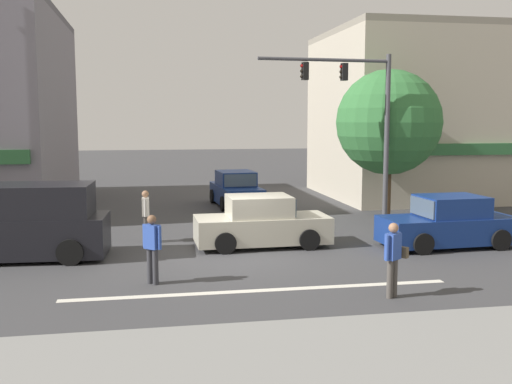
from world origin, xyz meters
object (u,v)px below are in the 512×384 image
(traffic_light_mast, at_px, (362,112))
(sedan_waiting_far, at_px, (236,191))
(sedan_crossing_leftbound, at_px, (448,224))
(street_tree, at_px, (389,122))
(pedestrian_far_side, at_px, (152,245))
(sedan_crossing_rightbound, at_px, (261,224))
(pedestrian_foreground_with_bag, at_px, (393,255))
(van_approaching_near, at_px, (26,224))
(utility_pole_far_right, at_px, (379,112))
(pedestrian_mid_crossing, at_px, (146,213))

(traffic_light_mast, distance_m, sedan_waiting_far, 7.84)
(traffic_light_mast, height_order, sedan_crossing_leftbound, traffic_light_mast)
(street_tree, distance_m, sedan_crossing_leftbound, 6.48)
(sedan_waiting_far, height_order, pedestrian_far_side, pedestrian_far_side)
(sedan_crossing_rightbound, relative_size, pedestrian_foreground_with_bag, 2.47)
(van_approaching_near, bearing_deg, pedestrian_foreground_with_bag, -31.40)
(sedan_crossing_leftbound, xyz_separation_m, pedestrian_foreground_with_bag, (-3.79, -4.65, 0.24))
(utility_pole_far_right, xyz_separation_m, traffic_light_mast, (-3.12, -6.17, -0.05))
(utility_pole_far_right, bearing_deg, sedan_crossing_leftbound, -99.36)
(traffic_light_mast, relative_size, sedan_crossing_leftbound, 1.48)
(traffic_light_mast, relative_size, pedestrian_foreground_with_bag, 3.71)
(sedan_crossing_leftbound, height_order, pedestrian_mid_crossing, pedestrian_mid_crossing)
(pedestrian_mid_crossing, bearing_deg, traffic_light_mast, 9.96)
(utility_pole_far_right, distance_m, sedan_crossing_leftbound, 10.56)
(sedan_waiting_far, distance_m, pedestrian_foreground_with_bag, 14.39)
(utility_pole_far_right, distance_m, traffic_light_mast, 6.91)
(sedan_crossing_leftbound, xyz_separation_m, pedestrian_far_side, (-9.00, -2.62, 0.24))
(van_approaching_near, relative_size, sedan_crossing_leftbound, 1.13)
(sedan_crossing_rightbound, relative_size, sedan_crossing_leftbound, 0.99)
(sedan_waiting_far, bearing_deg, pedestrian_mid_crossing, -118.51)
(utility_pole_far_right, relative_size, pedestrian_far_side, 4.89)
(van_approaching_near, height_order, sedan_crossing_leftbound, van_approaching_near)
(sedan_crossing_rightbound, height_order, sedan_crossing_leftbound, same)
(traffic_light_mast, bearing_deg, van_approaching_near, -164.51)
(sedan_waiting_far, relative_size, van_approaching_near, 0.89)
(pedestrian_far_side, bearing_deg, street_tree, 41.61)
(sedan_waiting_far, distance_m, sedan_crossing_rightbound, 8.59)
(sedan_waiting_far, distance_m, pedestrian_far_side, 12.89)
(pedestrian_foreground_with_bag, xyz_separation_m, pedestrian_far_side, (-5.21, 2.03, -0.00))
(utility_pole_far_right, relative_size, sedan_waiting_far, 1.94)
(pedestrian_foreground_with_bag, relative_size, pedestrian_far_side, 1.00)
(sedan_waiting_far, relative_size, sedan_crossing_rightbound, 1.02)
(van_approaching_near, xyz_separation_m, sedan_crossing_leftbound, (12.44, -0.62, -0.29))
(pedestrian_mid_crossing, bearing_deg, utility_pole_far_right, 34.89)
(pedestrian_foreground_with_bag, bearing_deg, street_tree, 68.09)
(traffic_light_mast, bearing_deg, utility_pole_far_right, 63.15)
(utility_pole_far_right, relative_size, sedan_crossing_leftbound, 1.95)
(street_tree, height_order, utility_pole_far_right, utility_pole_far_right)
(street_tree, relative_size, van_approaching_near, 1.25)
(traffic_light_mast, height_order, pedestrian_far_side, traffic_light_mast)
(sedan_waiting_far, bearing_deg, street_tree, -35.80)
(pedestrian_foreground_with_bag, bearing_deg, utility_pole_far_right, 69.51)
(sedan_waiting_far, bearing_deg, sedan_crossing_rightbound, -93.27)
(pedestrian_foreground_with_bag, relative_size, pedestrian_mid_crossing, 1.00)
(van_approaching_near, height_order, pedestrian_foreground_with_bag, van_approaching_near)
(street_tree, bearing_deg, pedestrian_mid_crossing, -160.44)
(sedan_crossing_rightbound, bearing_deg, pedestrian_mid_crossing, 160.90)
(utility_pole_far_right, bearing_deg, sedan_crossing_rightbound, -129.76)
(traffic_light_mast, height_order, sedan_crossing_rightbound, traffic_light_mast)
(van_approaching_near, distance_m, pedestrian_far_side, 4.73)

